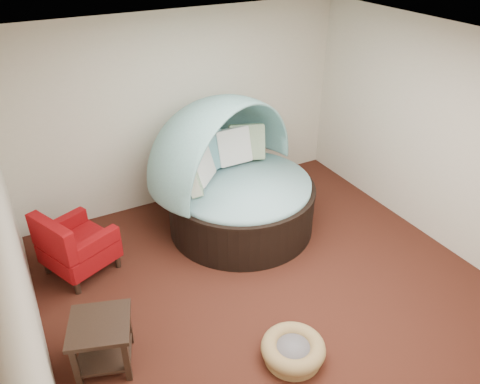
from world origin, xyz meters
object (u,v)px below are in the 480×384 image
side_table (102,338)px  canopy_daybed (234,171)px  red_armchair (74,246)px  pet_basket (293,350)px

side_table → canopy_daybed: bearing=34.6°
canopy_daybed → red_armchair: size_ratio=2.70×
red_armchair → side_table: size_ratio=1.37×
side_table → red_armchair: bearing=87.9°
canopy_daybed → red_armchair: bearing=157.4°
pet_basket → red_armchair: 2.87m
pet_basket → red_armchair: red_armchair is taller
red_armchair → side_table: red_armchair is taller
canopy_daybed → pet_basket: bearing=-127.1°
pet_basket → red_armchair: bearing=124.2°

